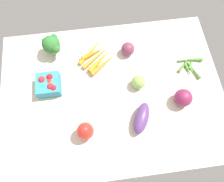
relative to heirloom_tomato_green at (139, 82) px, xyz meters
The scene contains 10 objects.
tablecloth 13.58cm from the heirloom_tomato_green, 169.33° to the right, with size 104.00×76.00×2.00cm, color beige.
heirloom_tomato_green is the anchor object (origin of this frame).
bell_pepper_red 32.96cm from the heirloom_tomato_green, 142.80° to the right, with size 7.14×7.14×9.67cm, color red.
berry_basket 41.41cm from the heirloom_tomato_green, behind, with size 10.63×10.63×7.17cm.
broccoli_head 45.21cm from the heirloom_tomato_green, 148.76° to the left, with size 8.66×9.03×11.05cm.
carrot_bunch 24.12cm from the heirloom_tomato_green, 137.35° to the left, with size 19.14×20.96×2.89cm.
red_onion_near_basket 18.35cm from the heirloom_tomato_green, 96.64° to the left, with size 6.58×6.58×6.58cm, color #743251.
eggplant 17.17cm from the heirloom_tomato_green, 95.67° to the right, with size 14.64×6.07×6.07cm, color #593773.
red_onion_center 21.07cm from the heirloom_tomato_green, 30.30° to the right, with size 8.10×8.10×8.10cm, color #81254B.
okra_pile 27.91cm from the heirloom_tomato_green, 14.36° to the left, with size 13.74×12.99×1.99cm.
Camera 1 is at (-5.04, -38.12, 98.77)cm, focal length 35.66 mm.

